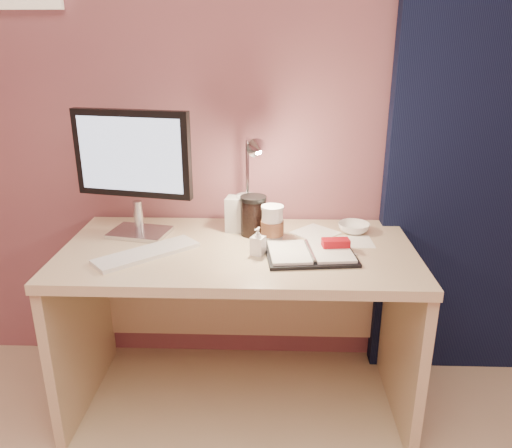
{
  "coord_description": "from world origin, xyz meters",
  "views": [
    {
      "loc": [
        0.13,
        -0.45,
        1.5
      ],
      "look_at": [
        0.07,
        1.33,
        0.85
      ],
      "focal_mm": 35.0,
      "sensor_mm": 36.0,
      "label": 1
    }
  ],
  "objects_px": {
    "desk": "(240,290)",
    "product_box": "(238,214)",
    "planner": "(312,252)",
    "coffee_cup": "(272,225)",
    "dark_jar": "(253,218)",
    "desk_lamp": "(238,175)",
    "monitor": "(134,162)",
    "lotion_bottle": "(258,241)",
    "clear_cup": "(247,213)",
    "keyboard": "(147,253)",
    "bowl": "(354,228)"
  },
  "relations": [
    {
      "from": "keyboard",
      "to": "coffee_cup",
      "type": "bearing_deg",
      "value": -23.01
    },
    {
      "from": "desk",
      "to": "clear_cup",
      "type": "relative_size",
      "value": 8.74
    },
    {
      "from": "keyboard",
      "to": "desk_lamp",
      "type": "height_order",
      "value": "desk_lamp"
    },
    {
      "from": "monitor",
      "to": "desk",
      "type": "bearing_deg",
      "value": 3.71
    },
    {
      "from": "monitor",
      "to": "product_box",
      "type": "xyz_separation_m",
      "value": [
        0.42,
        0.06,
        -0.24
      ]
    },
    {
      "from": "monitor",
      "to": "lotion_bottle",
      "type": "xyz_separation_m",
      "value": [
        0.51,
        -0.19,
        -0.26
      ]
    },
    {
      "from": "coffee_cup",
      "to": "desk_lamp",
      "type": "relative_size",
      "value": 0.36
    },
    {
      "from": "desk",
      "to": "dark_jar",
      "type": "bearing_deg",
      "value": 54.12
    },
    {
      "from": "desk",
      "to": "coffee_cup",
      "type": "bearing_deg",
      "value": 1.06
    },
    {
      "from": "keyboard",
      "to": "dark_jar",
      "type": "bearing_deg",
      "value": -11.26
    },
    {
      "from": "product_box",
      "to": "desk_lamp",
      "type": "height_order",
      "value": "desk_lamp"
    },
    {
      "from": "clear_cup",
      "to": "desk",
      "type": "bearing_deg",
      "value": -101.38
    },
    {
      "from": "keyboard",
      "to": "lotion_bottle",
      "type": "relative_size",
      "value": 3.74
    },
    {
      "from": "planner",
      "to": "bowl",
      "type": "xyz_separation_m",
      "value": [
        0.19,
        0.25,
        0.01
      ]
    },
    {
      "from": "desk",
      "to": "product_box",
      "type": "xyz_separation_m",
      "value": [
        -0.01,
        0.12,
        0.3
      ]
    },
    {
      "from": "dark_jar",
      "to": "desk_lamp",
      "type": "bearing_deg",
      "value": -157.8
    },
    {
      "from": "keyboard",
      "to": "product_box",
      "type": "bearing_deg",
      "value": -1.77
    },
    {
      "from": "coffee_cup",
      "to": "bowl",
      "type": "bearing_deg",
      "value": 17.55
    },
    {
      "from": "keyboard",
      "to": "planner",
      "type": "bearing_deg",
      "value": -39.84
    },
    {
      "from": "monitor",
      "to": "bowl",
      "type": "relative_size",
      "value": 3.92
    },
    {
      "from": "clear_cup",
      "to": "planner",
      "type": "bearing_deg",
      "value": -44.91
    },
    {
      "from": "coffee_cup",
      "to": "bowl",
      "type": "relative_size",
      "value": 1.13
    },
    {
      "from": "lotion_bottle",
      "to": "dark_jar",
      "type": "distance_m",
      "value": 0.21
    },
    {
      "from": "bowl",
      "to": "desk_lamp",
      "type": "xyz_separation_m",
      "value": [
        -0.49,
        -0.06,
        0.24
      ]
    },
    {
      "from": "product_box",
      "to": "desk_lamp",
      "type": "relative_size",
      "value": 0.36
    },
    {
      "from": "clear_cup",
      "to": "product_box",
      "type": "height_order",
      "value": "clear_cup"
    },
    {
      "from": "planner",
      "to": "coffee_cup",
      "type": "xyz_separation_m",
      "value": [
        -0.15,
        0.14,
        0.06
      ]
    },
    {
      "from": "monitor",
      "to": "bowl",
      "type": "distance_m",
      "value": 0.96
    },
    {
      "from": "product_box",
      "to": "planner",
      "type": "bearing_deg",
      "value": -32.1
    },
    {
      "from": "clear_cup",
      "to": "keyboard",
      "type": "bearing_deg",
      "value": -142.63
    },
    {
      "from": "coffee_cup",
      "to": "lotion_bottle",
      "type": "bearing_deg",
      "value": -111.23
    },
    {
      "from": "keyboard",
      "to": "coffee_cup",
      "type": "distance_m",
      "value": 0.51
    },
    {
      "from": "product_box",
      "to": "dark_jar",
      "type": "bearing_deg",
      "value": -24.43
    },
    {
      "from": "product_box",
      "to": "keyboard",
      "type": "bearing_deg",
      "value": -131.69
    },
    {
      "from": "keyboard",
      "to": "bowl",
      "type": "bearing_deg",
      "value": -23.46
    },
    {
      "from": "dark_jar",
      "to": "coffee_cup",
      "type": "bearing_deg",
      "value": -42.44
    },
    {
      "from": "monitor",
      "to": "lotion_bottle",
      "type": "relative_size",
      "value": 4.8
    },
    {
      "from": "monitor",
      "to": "bowl",
      "type": "xyz_separation_m",
      "value": [
        0.91,
        0.06,
        -0.29
      ]
    },
    {
      "from": "monitor",
      "to": "dark_jar",
      "type": "xyz_separation_m",
      "value": [
        0.48,
        0.02,
        -0.24
      ]
    },
    {
      "from": "bowl",
      "to": "keyboard",
      "type": "bearing_deg",
      "value": -161.83
    },
    {
      "from": "planner",
      "to": "lotion_bottle",
      "type": "xyz_separation_m",
      "value": [
        -0.21,
        0.0,
        0.04
      ]
    },
    {
      "from": "desk",
      "to": "desk_lamp",
      "type": "distance_m",
      "value": 0.49
    },
    {
      "from": "product_box",
      "to": "desk_lamp",
      "type": "bearing_deg",
      "value": -74.78
    },
    {
      "from": "monitor",
      "to": "coffee_cup",
      "type": "height_order",
      "value": "monitor"
    },
    {
      "from": "product_box",
      "to": "coffee_cup",
      "type": "bearing_deg",
      "value": -29.92
    },
    {
      "from": "clear_cup",
      "to": "dark_jar",
      "type": "bearing_deg",
      "value": -58.67
    },
    {
      "from": "lotion_bottle",
      "to": "desk_lamp",
      "type": "height_order",
      "value": "desk_lamp"
    },
    {
      "from": "clear_cup",
      "to": "bowl",
      "type": "height_order",
      "value": "clear_cup"
    },
    {
      "from": "desk",
      "to": "product_box",
      "type": "distance_m",
      "value": 0.32
    },
    {
      "from": "bowl",
      "to": "lotion_bottle",
      "type": "relative_size",
      "value": 1.23
    }
  ]
}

